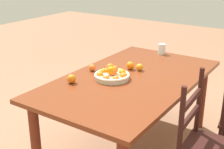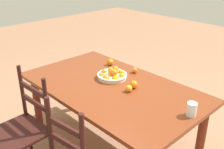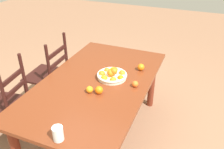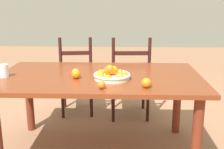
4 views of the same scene
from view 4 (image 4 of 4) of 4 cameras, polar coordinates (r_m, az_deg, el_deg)
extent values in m
cube|color=maroon|center=(2.52, -2.61, -0.54)|extent=(1.80, 1.04, 0.04)
cylinder|color=maroon|center=(2.34, 16.66, -12.12)|extent=(0.08, 0.08, 0.70)
cylinder|color=maroon|center=(3.17, -16.27, -4.81)|extent=(0.08, 0.08, 0.70)
cylinder|color=maroon|center=(3.07, 12.96, -5.25)|extent=(0.08, 0.08, 0.70)
cube|color=black|center=(3.53, -7.07, -1.11)|extent=(0.45, 0.45, 0.03)
cylinder|color=black|center=(3.76, -4.29, -3.50)|extent=(0.04, 0.04, 0.41)
cylinder|color=black|center=(3.77, -9.51, -3.62)|extent=(0.04, 0.04, 0.41)
cylinder|color=black|center=(3.44, -4.16, -5.29)|extent=(0.04, 0.04, 0.41)
cylinder|color=black|center=(3.45, -9.87, -5.42)|extent=(0.04, 0.04, 0.41)
cylinder|color=black|center=(3.30, -4.32, 2.84)|extent=(0.04, 0.04, 0.54)
cylinder|color=black|center=(3.31, -10.26, 2.68)|extent=(0.04, 0.04, 0.54)
cube|color=black|center=(3.31, -7.26, 1.93)|extent=(0.31, 0.06, 0.04)
cube|color=black|center=(3.28, -7.34, 4.29)|extent=(0.31, 0.06, 0.04)
cube|color=black|center=(3.42, 3.54, -0.96)|extent=(0.48, 0.48, 0.03)
cylinder|color=black|center=(3.70, 6.35, -3.58)|extent=(0.04, 0.04, 0.44)
cylinder|color=black|center=(3.67, 0.12, -3.64)|extent=(0.04, 0.04, 0.44)
cylinder|color=black|center=(3.32, 7.20, -5.77)|extent=(0.04, 0.04, 0.44)
cylinder|color=black|center=(3.29, 0.26, -5.86)|extent=(0.04, 0.04, 0.44)
cylinder|color=black|center=(3.18, 7.50, 2.76)|extent=(0.04, 0.04, 0.51)
cylinder|color=black|center=(3.15, 0.27, 2.75)|extent=(0.04, 0.04, 0.51)
cube|color=black|center=(3.17, 3.89, 1.95)|extent=(0.36, 0.04, 0.04)
cube|color=black|center=(3.14, 3.93, 4.29)|extent=(0.36, 0.04, 0.04)
cylinder|color=silver|center=(2.39, 0.00, -0.49)|extent=(0.30, 0.30, 0.04)
torus|color=silver|center=(2.38, 0.00, -0.06)|extent=(0.31, 0.31, 0.02)
sphere|color=orange|center=(2.39, 2.56, -0.11)|extent=(0.07, 0.07, 0.07)
sphere|color=orange|center=(2.47, 1.58, 0.35)|extent=(0.06, 0.06, 0.06)
sphere|color=orange|center=(2.49, -0.45, 0.52)|extent=(0.07, 0.07, 0.07)
sphere|color=orange|center=(2.43, -2.25, 0.18)|extent=(0.07, 0.07, 0.07)
sphere|color=orange|center=(2.34, -2.36, -0.42)|extent=(0.07, 0.07, 0.07)
sphere|color=orange|center=(2.29, -0.78, -0.81)|extent=(0.07, 0.07, 0.07)
sphere|color=orange|center=(2.30, 1.59, -0.68)|extent=(0.07, 0.07, 0.07)
sphere|color=orange|center=(2.34, -0.47, 1.11)|extent=(0.07, 0.07, 0.07)
sphere|color=orange|center=(2.36, 0.36, 0.79)|extent=(0.06, 0.06, 0.06)
sphere|color=orange|center=(2.38, -0.77, 0.90)|extent=(0.07, 0.07, 0.07)
sphere|color=orange|center=(2.37, -0.86, 0.73)|extent=(0.07, 0.07, 0.07)
sphere|color=orange|center=(2.37, 0.17, 0.88)|extent=(0.07, 0.07, 0.07)
sphere|color=orange|center=(2.38, 0.10, 0.75)|extent=(0.07, 0.07, 0.07)
sphere|color=orange|center=(2.37, 0.38, 0.93)|extent=(0.07, 0.07, 0.07)
sphere|color=orange|center=(2.13, -2.12, -2.09)|extent=(0.06, 0.06, 0.06)
sphere|color=orange|center=(2.42, -7.22, 0.03)|extent=(0.07, 0.07, 0.07)
sphere|color=orange|center=(2.17, 6.92, -1.68)|extent=(0.08, 0.08, 0.08)
sphere|color=orange|center=(2.51, -7.32, 0.45)|extent=(0.06, 0.06, 0.06)
cylinder|color=silver|center=(2.61, -20.94, 0.69)|extent=(0.08, 0.08, 0.11)
camera|label=1|loc=(4.24, 32.16, 17.28)|focal=50.04mm
camera|label=2|loc=(4.44, -24.48, 20.08)|focal=42.48mm
camera|label=3|loc=(2.58, -54.68, 22.37)|focal=37.69mm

